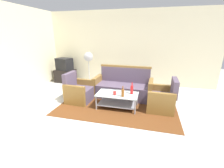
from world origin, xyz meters
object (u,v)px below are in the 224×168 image
armchair_right (162,99)px  tv_stand (66,76)px  couch (123,87)px  armchair_left (79,92)px  pedestal_fan (88,59)px  cup (115,93)px  coffee_table (117,99)px  bottle_brown (123,93)px  television (64,64)px  bottle_red (132,90)px

armchair_right → tv_stand: size_ratio=1.06×
couch → armchair_left: (-1.22, -0.64, -0.03)m
pedestal_fan → cup: bearing=-52.1°
coffee_table → bottle_brown: size_ratio=3.94×
armchair_right → pedestal_fan: size_ratio=0.67×
tv_stand → couch: bearing=-21.0°
coffee_table → television: (-2.63, 1.82, 0.49)m
armchair_left → television: 2.23m
armchair_right → television: 4.15m
couch → tv_stand: bearing=-18.9°
bottle_brown → television: (-2.80, 1.97, 0.24)m
couch → tv_stand: size_ratio=2.28×
couch → pedestal_fan: bearing=-31.7°
bottle_brown → cup: size_ratio=2.79×
bottle_brown → cup: 0.24m
bottle_red → armchair_right: bearing=7.5°
tv_stand → bottle_red: bearing=-29.9°
armchair_right → cup: bearing=104.2°
couch → coffee_table: couch is taller
cup → tv_stand: size_ratio=0.12×
armchair_left → coffee_table: 1.22m
cup → pedestal_fan: 2.54m
television → pedestal_fan: size_ratio=0.55×
couch → cup: couch is taller
armchair_left → pedestal_fan: (-0.37, 1.70, 0.73)m
tv_stand → television: television is taller
television → couch: bearing=174.9°
couch → tv_stand: (-2.64, 1.01, -0.06)m
coffee_table → cup: size_ratio=11.00×
cup → tv_stand: 3.21m
pedestal_fan → armchair_right: bearing=-31.4°
coffee_table → tv_stand: tv_stand is taller
bottle_brown → armchair_right: bearing=19.6°
coffee_table → bottle_brown: bottle_brown is taller
tv_stand → coffee_table: bearing=-34.7°
couch → armchair_left: size_ratio=2.15×
couch → television: television is taller
coffee_table → bottle_red: bearing=14.6°
couch → cup: bearing=88.0°
bottle_red → television: (-3.00, 1.73, 0.23)m
tv_stand → pedestal_fan: pedestal_fan is taller
bottle_brown → tv_stand: size_ratio=0.35×
armchair_right → pedestal_fan: bearing=59.4°
coffee_table → tv_stand: bearing=145.3°
armchair_right → coffee_table: bearing=100.6°
bottle_brown → television: television is taller
cup → tv_stand: bearing=143.5°
coffee_table → bottle_brown: bearing=-40.9°
pedestal_fan → bottle_red: bearing=-42.3°
tv_stand → bottle_brown: bearing=-35.1°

